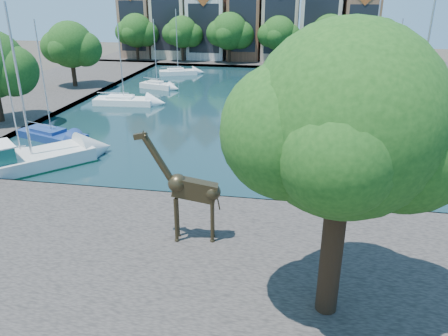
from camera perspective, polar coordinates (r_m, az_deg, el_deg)
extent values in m
plane|color=#38332B|center=(26.39, -4.26, -4.28)|extent=(160.00, 160.00, 0.00)
cube|color=black|center=(48.66, 2.61, 8.30)|extent=(38.00, 50.00, 0.08)
cube|color=#46413D|center=(20.48, -9.10, -12.26)|extent=(50.00, 14.00, 0.50)
cube|color=#46413D|center=(79.91, 5.72, 13.87)|extent=(60.00, 16.00, 0.50)
cube|color=#46413D|center=(57.34, -23.32, 8.88)|extent=(14.00, 52.00, 0.50)
cylinder|color=#332114|center=(16.32, 13.95, -9.91)|extent=(0.80, 0.80, 5.50)
sphere|color=#174112|center=(14.45, 15.65, 6.01)|extent=(6.40, 6.40, 6.40)
sphere|color=#174112|center=(15.23, 22.50, 3.41)|extent=(4.80, 4.80, 4.80)
sphere|color=#174112|center=(14.08, 8.50, 4.82)|extent=(4.48, 4.48, 4.48)
cube|color=#956B51|center=(84.21, -10.74, 17.97)|extent=(5.39, 9.00, 11.00)
cube|color=black|center=(80.03, -11.88, 17.68)|extent=(4.40, 0.05, 8.25)
cube|color=beige|center=(82.28, -6.64, 18.63)|extent=(5.88, 9.00, 12.50)
cube|color=black|center=(78.00, -7.60, 18.39)|extent=(4.80, 0.05, 9.38)
cube|color=silver|center=(80.78, -1.95, 17.98)|extent=(6.37, 9.00, 10.50)
cube|color=black|center=(76.41, -2.67, 17.72)|extent=(5.20, 0.05, 7.88)
cube|color=brown|center=(79.62, 2.88, 18.80)|extent=(5.39, 9.00, 13.00)
cube|color=black|center=(75.19, 2.42, 18.61)|extent=(4.40, 0.05, 9.75)
cube|color=tan|center=(79.14, 7.40, 18.09)|extent=(5.88, 9.00, 11.50)
cube|color=black|center=(74.68, 7.21, 17.86)|extent=(4.80, 0.05, 8.62)
cube|color=beige|center=(79.06, 12.36, 17.96)|extent=(6.37, 9.00, 12.00)
cube|color=black|center=(74.59, 12.45, 17.72)|extent=(5.20, 0.05, 9.00)
cube|color=brown|center=(79.59, 17.19, 16.99)|extent=(5.39, 9.00, 10.50)
cube|color=black|center=(75.15, 17.57, 16.69)|extent=(4.40, 0.05, 7.88)
cylinder|color=#332114|center=(79.10, -11.23, 14.84)|extent=(0.50, 0.50, 3.20)
sphere|color=#163C11|center=(78.77, -11.42, 17.20)|extent=(5.60, 5.60, 5.60)
sphere|color=#163C11|center=(78.51, -10.11, 16.86)|extent=(4.20, 4.20, 4.20)
sphere|color=#163C11|center=(78.98, -12.60, 16.92)|extent=(3.92, 3.92, 3.92)
cylinder|color=#332114|center=(76.63, -5.44, 14.92)|extent=(0.50, 0.50, 3.20)
sphere|color=#163C11|center=(76.30, -5.52, 17.27)|extent=(5.20, 5.20, 5.20)
sphere|color=#163C11|center=(76.24, -4.27, 16.91)|extent=(3.90, 3.90, 3.90)
sphere|color=#163C11|center=(76.33, -6.68, 17.03)|extent=(3.64, 3.64, 3.64)
cylinder|color=#332114|center=(74.95, 0.68, 14.85)|extent=(0.50, 0.50, 3.20)
sphere|color=#163C11|center=(74.58, 0.70, 17.44)|extent=(6.00, 6.00, 6.00)
sphere|color=#163C11|center=(74.67, 2.16, 16.97)|extent=(4.50, 4.50, 4.50)
sphere|color=#163C11|center=(74.50, -0.67, 17.20)|extent=(4.20, 4.20, 4.20)
cylinder|color=#332114|center=(74.09, 7.01, 14.60)|extent=(0.50, 0.50, 3.20)
sphere|color=#163C11|center=(73.74, 7.13, 17.08)|extent=(5.40, 5.40, 5.40)
sphere|color=#163C11|center=(74.02, 8.43, 16.62)|extent=(4.05, 4.05, 4.05)
sphere|color=#163C11|center=(73.46, 5.89, 16.90)|extent=(3.78, 3.78, 3.78)
cylinder|color=#332114|center=(74.09, 13.38, 14.19)|extent=(0.50, 0.50, 3.20)
sphere|color=#163C11|center=(73.73, 13.62, 16.75)|extent=(5.80, 5.80, 5.80)
sphere|color=#163C11|center=(74.19, 14.96, 16.21)|extent=(4.35, 4.35, 4.35)
sphere|color=#163C11|center=(73.29, 12.32, 16.60)|extent=(4.06, 4.06, 4.06)
cylinder|color=#332114|center=(74.95, 19.66, 13.61)|extent=(0.50, 0.50, 3.20)
sphere|color=#163C11|center=(74.61, 19.98, 16.00)|extent=(5.20, 5.20, 5.20)
sphere|color=#163C11|center=(75.21, 21.10, 15.49)|extent=(3.90, 3.90, 3.90)
sphere|color=#163C11|center=(74.02, 18.87, 15.89)|extent=(3.64, 3.64, 3.64)
sphere|color=#163C11|center=(43.75, -25.90, 11.33)|extent=(4.50, 4.50, 4.50)
cylinder|color=#332114|center=(58.83, -19.03, 11.72)|extent=(0.54, 0.54, 3.40)
sphere|color=#163C11|center=(58.37, -19.46, 14.97)|extent=(5.60, 5.60, 5.60)
sphere|color=#163C11|center=(57.91, -17.74, 14.57)|extent=(4.20, 4.20, 4.20)
sphere|color=#163C11|center=(58.81, -20.97, 14.55)|extent=(3.92, 3.92, 3.92)
cylinder|color=#332A19|center=(20.96, -6.28, -6.81)|extent=(0.17, 0.17, 2.25)
cylinder|color=#332A19|center=(21.37, -6.11, -6.19)|extent=(0.17, 0.17, 2.25)
cylinder|color=#332A19|center=(20.80, -1.55, -6.91)|extent=(0.17, 0.17, 2.25)
cylinder|color=#332A19|center=(21.22, -1.49, -6.29)|extent=(0.17, 0.17, 2.25)
cube|color=#332A19|center=(20.38, -3.82, -2.85)|extent=(2.25, 0.90, 1.32)
cylinder|color=#332A19|center=(20.02, -8.49, 1.03)|extent=(1.47, 0.53, 2.33)
cube|color=#332A19|center=(19.79, -10.88, 4.13)|extent=(0.65, 0.28, 0.36)
cube|color=silver|center=(33.16, -25.76, 0.53)|extent=(9.37, 9.97, 1.30)
cylinder|color=#B2B2B7|center=(32.04, -25.21, 10.00)|extent=(0.16, 0.16, 10.03)
cube|color=silver|center=(35.20, -24.94, 1.42)|extent=(4.67, 3.27, 0.81)
cube|color=silver|center=(35.11, -25.01, 1.83)|extent=(2.22, 1.80, 0.45)
cylinder|color=#B2B2B7|center=(33.97, -26.25, 9.02)|extent=(0.11, 0.11, 9.16)
cube|color=navy|center=(39.55, -21.56, 4.09)|extent=(6.73, 4.26, 0.79)
cube|color=navy|center=(39.48, -21.62, 4.45)|extent=(3.14, 2.41, 0.44)
cylinder|color=#B2B2B7|center=(38.47, -22.56, 10.77)|extent=(0.10, 0.10, 9.01)
cube|color=white|center=(49.65, -12.91, 8.60)|extent=(6.56, 2.75, 0.86)
cube|color=white|center=(49.59, -12.94, 8.93)|extent=(2.92, 1.79, 0.48)
cylinder|color=#B2B2B7|center=(48.88, -13.33, 13.31)|extent=(0.12, 0.12, 7.79)
cube|color=silver|center=(57.22, -8.74, 10.66)|extent=(4.67, 2.69, 0.85)
cube|color=silver|center=(57.16, -8.75, 10.93)|extent=(2.15, 1.57, 0.47)
cylinder|color=#B2B2B7|center=(56.55, -8.98, 14.73)|extent=(0.11, 0.11, 7.75)
cube|color=white|center=(66.56, -6.02, 12.39)|extent=(5.74, 3.84, 0.82)
cube|color=white|center=(66.51, -6.03, 12.62)|extent=(2.70, 2.14, 0.46)
cylinder|color=#B2B2B7|center=(65.94, -6.18, 16.25)|extent=(0.11, 0.11, 8.57)
cube|color=silver|center=(32.30, 22.76, 0.17)|extent=(6.73, 2.99, 0.98)
cube|color=silver|center=(32.19, 22.84, 0.71)|extent=(3.01, 1.90, 0.54)
cylinder|color=#B2B2B7|center=(30.83, 24.28, 9.68)|extent=(0.13, 0.13, 10.45)
cube|color=navy|center=(47.17, 20.81, 6.96)|extent=(6.38, 2.41, 0.80)
cube|color=navy|center=(47.10, 20.85, 7.27)|extent=(2.81, 1.63, 0.44)
cylinder|color=#B2B2B7|center=(46.29, 21.58, 12.36)|extent=(0.11, 0.11, 8.61)
cube|color=silver|center=(47.51, 18.17, 7.53)|extent=(5.70, 3.60, 0.99)
cube|color=silver|center=(47.43, 18.22, 7.92)|extent=(2.66, 2.04, 0.55)
cylinder|color=#B2B2B7|center=(46.52, 19.00, 14.07)|extent=(0.13, 0.13, 10.43)
cube|color=white|center=(65.51, 15.39, 11.64)|extent=(5.75, 3.45, 0.97)
cube|color=white|center=(65.45, 15.42, 11.92)|extent=(2.67, 1.98, 0.54)
cylinder|color=#B2B2B7|center=(64.95, 15.75, 15.06)|extent=(0.13, 0.13, 7.37)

